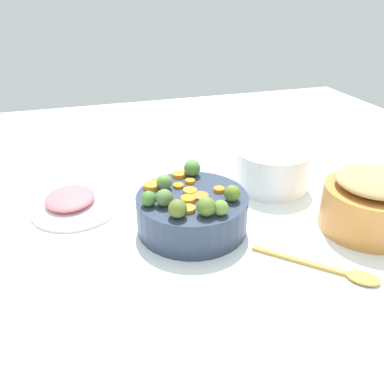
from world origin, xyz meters
The scene contains 26 objects.
tabletop centered at (0.00, 0.00, 0.01)m, with size 2.40×2.40×0.02m, color white.
serving_bowl_carrots centered at (-0.04, -0.04, 0.06)m, with size 0.26×0.26×0.09m, color #2C384D.
metal_pot centered at (-0.44, 0.08, 0.07)m, with size 0.22×0.22×0.11m, color #C9803B.
stuffing_mound centered at (-0.44, 0.08, 0.15)m, with size 0.18×0.18×0.04m, color tan.
carrot_slice_0 centered at (-0.02, -0.02, 0.11)m, with size 0.03×0.03×0.01m, color orange.
carrot_slice_1 centered at (-0.05, -0.03, 0.11)m, with size 0.04×0.04×0.01m, color orange.
carrot_slice_2 centered at (-0.04, -0.06, 0.11)m, with size 0.03×0.03×0.01m, color orange.
carrot_slice_3 centered at (-0.05, -0.11, 0.11)m, with size 0.02×0.02×0.01m, color orange.
carrot_slice_4 centered at (-0.01, 0.02, 0.11)m, with size 0.03×0.03×0.01m, color orange.
carrot_slice_5 centered at (-0.10, -0.04, 0.11)m, with size 0.03×0.03×0.01m, color orange.
carrot_slice_6 centered at (-0.02, -0.09, 0.11)m, with size 0.03×0.03×0.01m, color orange.
carrot_slice_7 centered at (-0.03, -0.15, 0.11)m, with size 0.03×0.03×0.01m, color orange.
carrot_slice_8 centered at (0.02, -0.13, 0.11)m, with size 0.03×0.03×0.01m, color orange.
carrot_slice_9 centered at (0.05, -0.11, 0.11)m, with size 0.04×0.04×0.01m, color orange.
brussels_sprout_0 centered at (-0.07, -0.14, 0.13)m, with size 0.04×0.04×0.04m, color #50893E.
brussels_sprout_1 centered at (0.07, -0.03, 0.13)m, with size 0.04×0.04×0.04m, color #43732F.
brussels_sprout_2 centered at (-0.04, 0.05, 0.13)m, with size 0.04×0.04×0.04m, color #597429.
brussels_sprout_3 centered at (0.02, 0.04, 0.13)m, with size 0.04×0.04×0.04m, color #5A6B27.
brussels_sprout_4 centered at (-0.07, 0.06, 0.13)m, with size 0.03×0.03×0.03m, color olive.
brussels_sprout_5 centered at (-0.12, 0.01, 0.13)m, with size 0.04×0.04×0.04m, color #5B7825.
brussels_sprout_6 centered at (0.02, -0.09, 0.13)m, with size 0.04×0.04×0.04m, color #5D8841.
brussels_sprout_7 centered at (0.04, -0.02, 0.13)m, with size 0.04×0.04×0.04m, color #55753D.
wooden_spoon centered at (-0.28, 0.21, 0.03)m, with size 0.21×0.20×0.01m.
casserole_dish centered at (-0.32, -0.19, 0.08)m, with size 0.21×0.21×0.11m, color white.
ham_plate centered at (0.23, -0.22, 0.03)m, with size 0.23×0.23×0.01m, color white.
ham_slice_main centered at (0.24, -0.23, 0.05)m, with size 0.15×0.13×0.03m, color #D3656D.
Camera 1 is at (0.19, 0.71, 0.55)m, focal length 36.01 mm.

